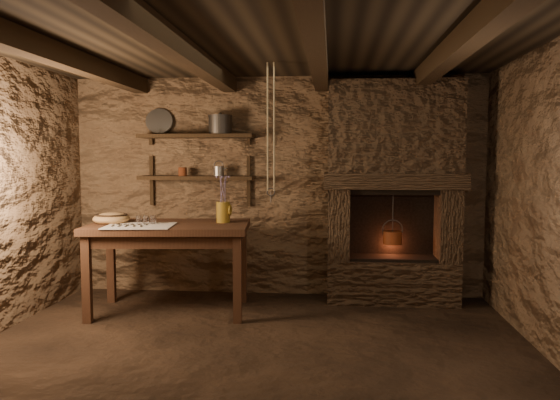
# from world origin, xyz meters

# --- Properties ---
(floor) EXTENTS (4.50, 4.50, 0.00)m
(floor) POSITION_xyz_m (0.00, 0.00, 0.00)
(floor) COLOR black
(floor) RESTS_ON ground
(back_wall) EXTENTS (4.50, 0.04, 2.40)m
(back_wall) POSITION_xyz_m (0.00, 2.00, 1.20)
(back_wall) COLOR #4F3825
(back_wall) RESTS_ON floor
(front_wall) EXTENTS (4.50, 0.04, 2.40)m
(front_wall) POSITION_xyz_m (0.00, -2.00, 1.20)
(front_wall) COLOR #4F3825
(front_wall) RESTS_ON floor
(ceiling) EXTENTS (4.50, 4.00, 0.04)m
(ceiling) POSITION_xyz_m (0.00, 0.00, 2.40)
(ceiling) COLOR black
(ceiling) RESTS_ON back_wall
(beam_far_left) EXTENTS (0.14, 3.95, 0.16)m
(beam_far_left) POSITION_xyz_m (-1.50, 0.00, 2.31)
(beam_far_left) COLOR black
(beam_far_left) RESTS_ON ceiling
(beam_mid_left) EXTENTS (0.14, 3.95, 0.16)m
(beam_mid_left) POSITION_xyz_m (-0.50, 0.00, 2.31)
(beam_mid_left) COLOR black
(beam_mid_left) RESTS_ON ceiling
(beam_mid_right) EXTENTS (0.14, 3.95, 0.16)m
(beam_mid_right) POSITION_xyz_m (0.50, 0.00, 2.31)
(beam_mid_right) COLOR black
(beam_mid_right) RESTS_ON ceiling
(beam_far_right) EXTENTS (0.14, 3.95, 0.16)m
(beam_far_right) POSITION_xyz_m (1.50, 0.00, 2.31)
(beam_far_right) COLOR black
(beam_far_right) RESTS_ON ceiling
(shelf_lower) EXTENTS (1.25, 0.30, 0.04)m
(shelf_lower) POSITION_xyz_m (-0.85, 1.84, 1.30)
(shelf_lower) COLOR black
(shelf_lower) RESTS_ON back_wall
(shelf_upper) EXTENTS (1.25, 0.30, 0.04)m
(shelf_upper) POSITION_xyz_m (-0.85, 1.84, 1.75)
(shelf_upper) COLOR black
(shelf_upper) RESTS_ON back_wall
(hearth) EXTENTS (1.43, 0.51, 2.30)m
(hearth) POSITION_xyz_m (1.25, 1.77, 1.23)
(hearth) COLOR #322419
(hearth) RESTS_ON floor
(work_table) EXTENTS (1.61, 1.02, 0.88)m
(work_table) POSITION_xyz_m (-0.96, 1.17, 0.47)
(work_table) COLOR #331D12
(work_table) RESTS_ON floor
(linen_cloth) EXTENTS (0.67, 0.56, 0.01)m
(linen_cloth) POSITION_xyz_m (-1.18, 0.95, 0.88)
(linen_cloth) COLOR beige
(linen_cloth) RESTS_ON work_table
(pewter_cutlery_row) EXTENTS (0.54, 0.25, 0.01)m
(pewter_cutlery_row) POSITION_xyz_m (-1.18, 0.93, 0.89)
(pewter_cutlery_row) COLOR gray
(pewter_cutlery_row) RESTS_ON linen_cloth
(drinking_glasses) EXTENTS (0.20, 0.06, 0.08)m
(drinking_glasses) POSITION_xyz_m (-1.16, 1.07, 0.92)
(drinking_glasses) COLOR white
(drinking_glasses) RESTS_ON linen_cloth
(stoneware_jug) EXTENTS (0.17, 0.17, 0.47)m
(stoneware_jug) POSITION_xyz_m (-0.45, 1.31, 1.08)
(stoneware_jug) COLOR olive
(stoneware_jug) RESTS_ON work_table
(wooden_bowl) EXTENTS (0.40, 0.40, 0.13)m
(wooden_bowl) POSITION_xyz_m (-1.54, 1.17, 0.92)
(wooden_bowl) COLOR #A77C48
(wooden_bowl) RESTS_ON work_table
(iron_stockpot) EXTENTS (0.33, 0.33, 0.18)m
(iron_stockpot) POSITION_xyz_m (-0.59, 1.84, 1.86)
(iron_stockpot) COLOR #322F2C
(iron_stockpot) RESTS_ON shelf_upper
(tin_pan) EXTENTS (0.31, 0.17, 0.29)m
(tin_pan) POSITION_xyz_m (-1.29, 1.94, 1.92)
(tin_pan) COLOR gray
(tin_pan) RESTS_ON shelf_upper
(small_kettle) EXTENTS (0.16, 0.12, 0.16)m
(small_kettle) POSITION_xyz_m (-0.61, 1.84, 1.37)
(small_kettle) COLOR gray
(small_kettle) RESTS_ON shelf_lower
(rusty_tin) EXTENTS (0.12, 0.12, 0.09)m
(rusty_tin) POSITION_xyz_m (-1.01, 1.84, 1.37)
(rusty_tin) COLOR #4F200F
(rusty_tin) RESTS_ON shelf_lower
(red_pot) EXTENTS (0.22, 0.22, 0.54)m
(red_pot) POSITION_xyz_m (1.25, 1.72, 0.70)
(red_pot) COLOR maroon
(red_pot) RESTS_ON hearth
(hanging_ropes) EXTENTS (0.08, 0.08, 1.20)m
(hanging_ropes) POSITION_xyz_m (0.05, 1.05, 1.80)
(hanging_ropes) COLOR #BFB387
(hanging_ropes) RESTS_ON ceiling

